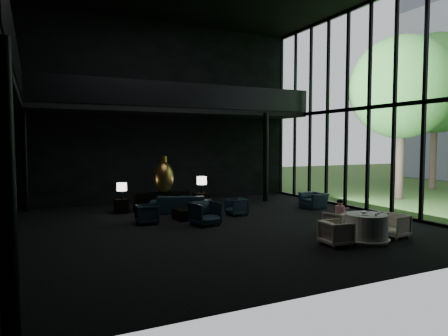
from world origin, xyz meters
name	(u,v)px	position (x,y,z in m)	size (l,w,h in m)	color
floor	(201,228)	(0.00, 0.00, 0.00)	(14.00, 12.00, 0.02)	black
wall_back	(150,112)	(0.00, 6.00, 4.00)	(14.00, 0.04, 8.00)	black
wall_front	(332,65)	(0.00, -6.00, 4.00)	(14.00, 0.04, 8.00)	black
curtain_wall	(369,108)	(6.95, 0.00, 4.00)	(0.20, 12.00, 8.00)	black
mezzanine_back	(178,111)	(1.00, 5.00, 4.00)	(12.00, 2.00, 0.25)	black
railing_left	(17,66)	(-5.00, 0.00, 4.60)	(0.06, 12.00, 1.00)	black
railing_back	(186,95)	(1.00, 4.00, 4.60)	(12.00, 0.06, 1.00)	black
column_sw	(6,195)	(-5.00, -5.70, 2.00)	(0.24, 0.24, 4.00)	black
column_nw	(25,160)	(-5.00, 5.70, 2.00)	(0.24, 0.24, 4.00)	black
column_ne	(266,157)	(4.80, 4.00, 2.00)	(0.24, 0.24, 4.00)	black
tree_near	(402,88)	(11.00, 2.00, 5.23)	(4.80, 4.80, 7.65)	#382D23
tree_far	(436,84)	(16.00, 4.00, 5.99)	(5.60, 5.60, 8.80)	#382D23
console	(162,201)	(-0.14, 3.71, 0.35)	(2.21, 0.50, 0.70)	black
bronze_urn	(164,177)	(-0.14, 3.46, 1.32)	(0.77, 0.77, 1.44)	brown
side_table_left	(121,206)	(-1.74, 3.69, 0.27)	(0.49, 0.49, 0.54)	black
table_lamp_left	(122,188)	(-1.74, 3.57, 0.98)	(0.37, 0.37, 0.62)	black
side_table_right	(201,200)	(1.46, 3.56, 0.31)	(0.56, 0.56, 0.61)	black
table_lamp_right	(202,181)	(1.46, 3.48, 1.09)	(0.40, 0.40, 0.67)	black
sofa	(181,200)	(0.33, 2.79, 0.50)	(2.55, 0.74, 1.00)	black
lounge_armchair_west	(147,214)	(-1.38, 1.30, 0.32)	(0.62, 0.58, 0.63)	black
lounge_armchair_east	(236,207)	(1.98, 1.41, 0.31)	(0.59, 0.56, 0.61)	#222E3D
lounge_armchair_south	(205,211)	(0.26, 0.27, 0.45)	(0.87, 0.82, 0.90)	#1B2C3A
window_armchair	(314,199)	(5.57, 1.50, 0.37)	(0.85, 0.55, 0.74)	black
coffee_table	(187,214)	(0.08, 1.47, 0.18)	(0.82, 0.82, 0.37)	black
dining_table	(366,230)	(3.35, -3.56, 0.33)	(1.24, 1.24, 0.75)	white
dining_chair_north	(339,222)	(3.35, -2.50, 0.33)	(0.65, 0.61, 0.67)	beige
dining_chair_east	(393,225)	(4.41, -3.51, 0.34)	(0.67, 0.62, 0.68)	beige
dining_chair_west	(336,233)	(2.36, -3.51, 0.33)	(0.63, 0.59, 0.65)	beige
child	(340,209)	(3.35, -2.53, 0.73)	(0.26, 0.26, 0.57)	#D1A7C0
plate_a	(364,215)	(3.18, -3.64, 0.76)	(0.26, 0.26, 0.02)	white
plate_b	(366,211)	(3.60, -3.28, 0.76)	(0.23, 0.23, 0.02)	white
saucer	(376,214)	(3.54, -3.72, 0.76)	(0.15, 0.15, 0.01)	white
coffee_cup	(379,212)	(3.68, -3.67, 0.79)	(0.08, 0.08, 0.06)	white
cereal_bowl	(364,212)	(3.32, -3.49, 0.79)	(0.15, 0.15, 0.08)	white
cream_pot	(376,215)	(3.35, -3.89, 0.79)	(0.07, 0.07, 0.08)	#99999E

